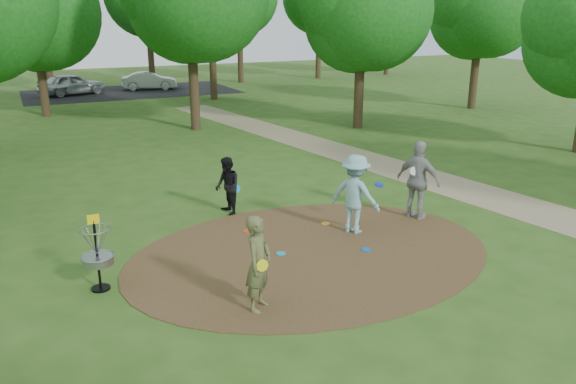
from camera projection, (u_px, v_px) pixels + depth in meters
name	position (u px, v px, depth m)	size (l,w,h in m)	color
ground	(312.00, 253.00, 12.54)	(100.00, 100.00, 0.00)	#2D5119
dirt_clearing	(312.00, 253.00, 12.54)	(8.40, 8.40, 0.02)	#47301C
footpath	(469.00, 191.00, 16.99)	(2.00, 40.00, 0.01)	#8C7A5B
parking_lot	(131.00, 92.00, 39.05)	(14.00, 8.00, 0.01)	black
player_observer_with_disc	(258.00, 263.00, 9.91)	(0.76, 0.76, 1.79)	brown
player_throwing_with_disc	(355.00, 194.00, 13.48)	(1.42, 1.45, 1.95)	#7FB4BE
player_walking_with_disc	(227.00, 186.00, 14.82)	(0.63, 0.76, 1.55)	black
player_waiting_with_disc	(418.00, 181.00, 14.40)	(0.92, 1.31, 2.06)	#99999C
disc_ground_cyan	(281.00, 254.00, 12.46)	(0.22, 0.22, 0.02)	#1894C3
disc_ground_blue	(366.00, 250.00, 12.67)	(0.22, 0.22, 0.02)	blue
disc_ground_red	(247.00, 231.00, 13.75)	(0.22, 0.22, 0.02)	red
car_left	(72.00, 84.00, 37.20)	(1.70, 4.24, 1.44)	#ADB1B5
car_right	(149.00, 81.00, 39.98)	(1.32, 3.79, 1.25)	#B9BEC1
disc_ground_orange	(326.00, 224.00, 14.25)	(0.22, 0.22, 0.02)	orange
disc_golf_basket	(96.00, 248.00, 10.64)	(0.63, 0.63, 1.54)	black
tree_ring	(208.00, 10.00, 19.81)	(37.15, 45.79, 9.28)	#332316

